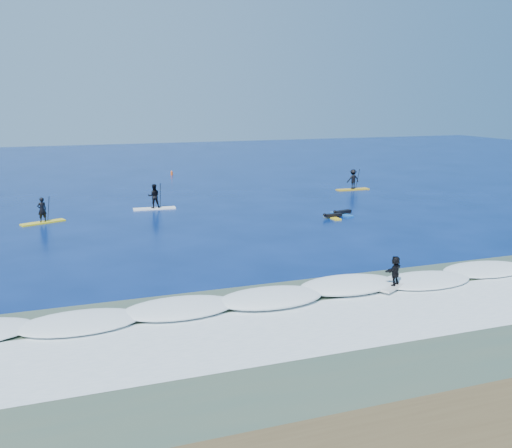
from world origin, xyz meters
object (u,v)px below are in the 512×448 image
object	(u,v)px
sup_paddler_center	(154,198)
marker_buoy	(172,173)
prone_paddler_far	(342,213)
sup_paddler_left	(42,214)
sup_paddler_right	(353,181)
prone_paddler_near	(332,216)
wave_surfer	(395,273)

from	to	relation	value
sup_paddler_center	marker_buoy	world-z (taller)	sup_paddler_center
sup_paddler_center	prone_paddler_far	size ratio (longest dim) A/B	1.56
sup_paddler_left	prone_paddler_far	size ratio (longest dim) A/B	1.44
sup_paddler_right	prone_paddler_near	bearing A→B (deg)	-125.33
sup_paddler_left	prone_paddler_far	xyz separation A→B (m)	(21.45, -4.59, -0.52)
wave_surfer	marker_buoy	xyz separation A→B (m)	(-1.76, 42.88, -0.58)
prone_paddler_near	wave_surfer	bearing A→B (deg)	161.28
prone_paddler_far	wave_surfer	world-z (taller)	wave_surfer
wave_surfer	marker_buoy	size ratio (longest dim) A/B	3.47
sup_paddler_right	sup_paddler_left	bearing A→B (deg)	-168.39
prone_paddler_near	sup_paddler_center	bearing A→B (deg)	54.63
prone_paddler_far	wave_surfer	size ratio (longest dim) A/B	1.05
sup_paddler_right	marker_buoy	size ratio (longest dim) A/B	5.48
sup_paddler_right	prone_paddler_near	xyz separation A→B (m)	(-7.90, -11.15, -0.76)
prone_paddler_far	sup_paddler_left	bearing A→B (deg)	64.23
sup_paddler_right	prone_paddler_near	distance (m)	13.69
sup_paddler_center	prone_paddler_far	xyz separation A→B (m)	(13.07, -7.12, -0.73)
sup_paddler_center	wave_surfer	xyz separation A→B (m)	(7.12, -23.38, -0.03)
wave_surfer	marker_buoy	distance (m)	42.92
sup_paddler_left	marker_buoy	world-z (taller)	sup_paddler_left
prone_paddler_near	sup_paddler_left	bearing A→B (deg)	73.44
wave_surfer	sup_paddler_center	bearing A→B (deg)	77.31
prone_paddler_near	prone_paddler_far	world-z (taller)	prone_paddler_far
marker_buoy	wave_surfer	bearing A→B (deg)	-87.65
wave_surfer	sup_paddler_right	bearing A→B (deg)	34.97
wave_surfer	prone_paddler_far	bearing A→B (deg)	40.28
sup_paddler_left	sup_paddler_right	bearing A→B (deg)	-10.11
sup_paddler_left	sup_paddler_right	size ratio (longest dim) A/B	0.95
sup_paddler_center	sup_paddler_right	size ratio (longest dim) A/B	1.03
prone_paddler_near	prone_paddler_far	bearing A→B (deg)	-58.77
sup_paddler_right	prone_paddler_far	size ratio (longest dim) A/B	1.51
sup_paddler_left	prone_paddler_near	bearing A→B (deg)	-36.57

